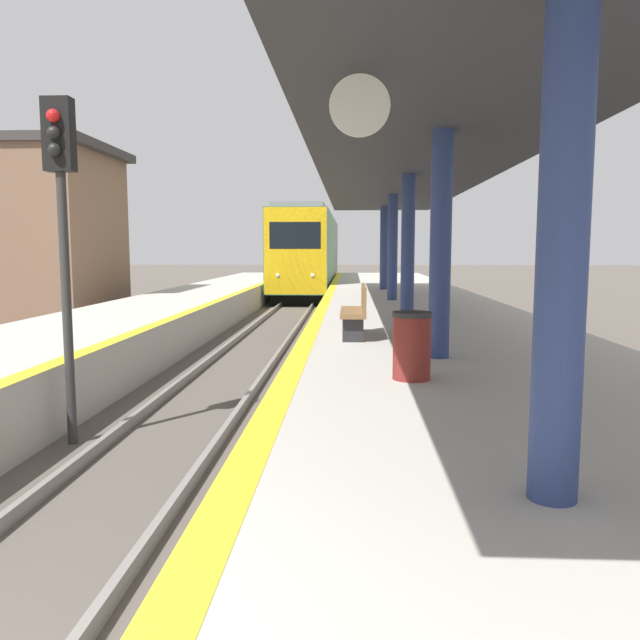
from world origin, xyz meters
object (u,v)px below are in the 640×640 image
(train, at_px, (310,253))
(signal_near, at_px, (62,206))
(bench, at_px, (357,310))
(trash_bin, at_px, (412,345))

(train, bearing_deg, signal_near, -92.41)
(bench, bearing_deg, signal_near, -138.78)
(train, height_order, trash_bin, train)
(trash_bin, xyz_separation_m, bench, (-0.63, 3.62, 0.08))
(train, bearing_deg, trash_bin, -83.89)
(train, distance_m, bench, 25.90)
(signal_near, xyz_separation_m, trash_bin, (4.37, -0.35, -1.69))
(signal_near, bearing_deg, trash_bin, -4.53)
(signal_near, height_order, bench, signal_near)
(trash_bin, height_order, bench, bench)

